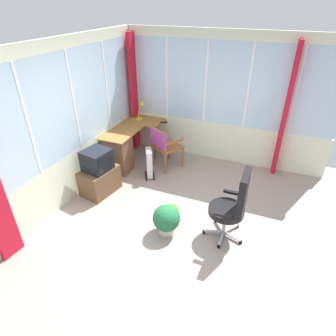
% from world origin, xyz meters
% --- Properties ---
extents(ground, '(5.70, 5.03, 0.06)m').
position_xyz_m(ground, '(0.00, 0.00, -0.03)').
color(ground, gray).
extents(north_window_panel, '(4.70, 0.07, 2.52)m').
position_xyz_m(north_window_panel, '(0.00, 2.05, 1.26)').
color(north_window_panel, silver).
rests_on(north_window_panel, ground).
extents(east_window_panel, '(0.07, 4.03, 2.52)m').
position_xyz_m(east_window_panel, '(2.38, 0.00, 1.26)').
color(east_window_panel, silver).
rests_on(east_window_panel, ground).
extents(curtain_corner, '(0.30, 0.10, 2.42)m').
position_xyz_m(curtain_corner, '(2.25, 1.92, 1.21)').
color(curtain_corner, red).
rests_on(curtain_corner, ground).
extents(curtain_east_far, '(0.30, 0.09, 2.42)m').
position_xyz_m(curtain_east_far, '(2.30, -1.11, 1.21)').
color(curtain_east_far, red).
rests_on(curtain_east_far, ground).
extents(desk, '(1.44, 0.77, 0.74)m').
position_xyz_m(desk, '(1.20, 1.73, 0.40)').
color(desk, olive).
rests_on(desk, ground).
extents(desk_lamp, '(0.24, 0.21, 0.36)m').
position_xyz_m(desk_lamp, '(2.15, 1.69, 0.97)').
color(desk_lamp, yellow).
rests_on(desk_lamp, desk).
extents(tv_remote, '(0.11, 0.15, 0.02)m').
position_xyz_m(tv_remote, '(2.08, 1.17, 0.75)').
color(tv_remote, black).
rests_on(tv_remote, desk).
extents(wooden_armchair, '(0.66, 0.66, 0.85)m').
position_xyz_m(wooden_armchair, '(1.56, 0.97, 0.55)').
color(wooden_armchair, '#9D5732').
rests_on(wooden_armchair, ground).
extents(office_chair, '(0.60, 0.58, 1.09)m').
position_xyz_m(office_chair, '(0.14, -0.69, 0.59)').
color(office_chair, '#B7B7BF').
rests_on(office_chair, ground).
extents(tv_on_stand, '(0.71, 0.54, 0.82)m').
position_xyz_m(tv_on_stand, '(0.38, 1.66, 0.36)').
color(tv_on_stand, brown).
rests_on(tv_on_stand, ground).
extents(space_heater, '(0.37, 0.30, 0.58)m').
position_xyz_m(space_heater, '(1.17, 1.09, 0.29)').
color(space_heater, silver).
rests_on(space_heater, ground).
extents(potted_plant, '(0.40, 0.40, 0.47)m').
position_xyz_m(potted_plant, '(-0.13, 0.18, 0.27)').
color(potted_plant, beige).
rests_on(potted_plant, ground).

